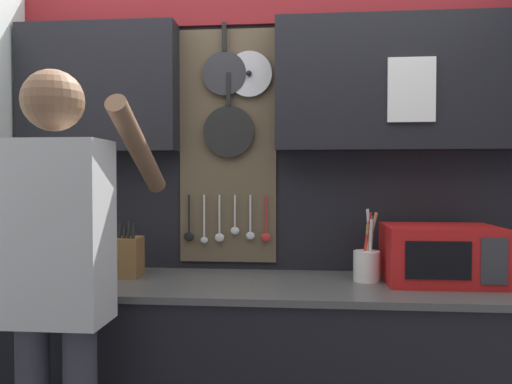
{
  "coord_description": "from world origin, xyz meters",
  "views": [
    {
      "loc": [
        0.16,
        -2.26,
        1.41
      ],
      "look_at": [
        -0.07,
        0.21,
        1.34
      ],
      "focal_mm": 35.0,
      "sensor_mm": 36.0,
      "label": 1
    }
  ],
  "objects_px": {
    "utensil_crock": "(367,263)",
    "person": "(57,268)",
    "microwave": "(440,254)",
    "knife_block": "(129,257)"
  },
  "relations": [
    {
      "from": "microwave",
      "to": "person",
      "type": "relative_size",
      "value": 0.27
    },
    {
      "from": "microwave",
      "to": "utensil_crock",
      "type": "xyz_separation_m",
      "value": [
        -0.33,
        0.0,
        -0.04
      ]
    },
    {
      "from": "microwave",
      "to": "utensil_crock",
      "type": "bearing_deg",
      "value": 179.64
    },
    {
      "from": "utensil_crock",
      "to": "knife_block",
      "type": "bearing_deg",
      "value": -179.94
    },
    {
      "from": "knife_block",
      "to": "utensil_crock",
      "type": "xyz_separation_m",
      "value": [
        1.13,
        0.0,
        -0.01
      ]
    },
    {
      "from": "knife_block",
      "to": "person",
      "type": "bearing_deg",
      "value": -96.08
    },
    {
      "from": "knife_block",
      "to": "person",
      "type": "height_order",
      "value": "person"
    },
    {
      "from": "utensil_crock",
      "to": "person",
      "type": "distance_m",
      "value": 1.33
    },
    {
      "from": "microwave",
      "to": "utensil_crock",
      "type": "distance_m",
      "value": 0.33
    },
    {
      "from": "microwave",
      "to": "utensil_crock",
      "type": "relative_size",
      "value": 1.47
    }
  ]
}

